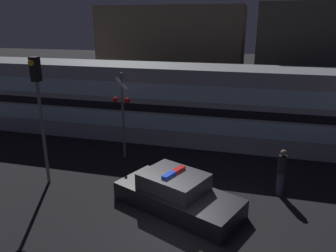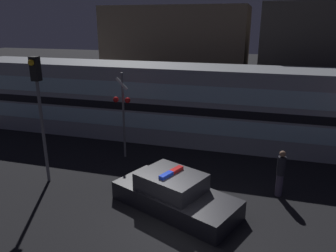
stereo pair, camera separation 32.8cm
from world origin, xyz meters
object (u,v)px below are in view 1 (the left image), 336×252
(train, at_px, (162,102))
(pedestrian, at_px, (281,172))
(police_car, at_px, (177,194))
(traffic_light_corner, at_px, (38,96))

(train, xyz_separation_m, pedestrian, (6.15, -5.19, -1.10))
(train, distance_m, pedestrian, 8.12)
(train, bearing_deg, pedestrian, -40.19)
(pedestrian, bearing_deg, police_car, -151.92)
(police_car, xyz_separation_m, pedestrian, (3.58, 1.91, 0.42))
(pedestrian, height_order, traffic_light_corner, traffic_light_corner)
(pedestrian, xyz_separation_m, traffic_light_corner, (-9.09, -1.42, 2.68))
(police_car, relative_size, pedestrian, 2.68)
(train, height_order, police_car, train)
(train, relative_size, traffic_light_corner, 4.64)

